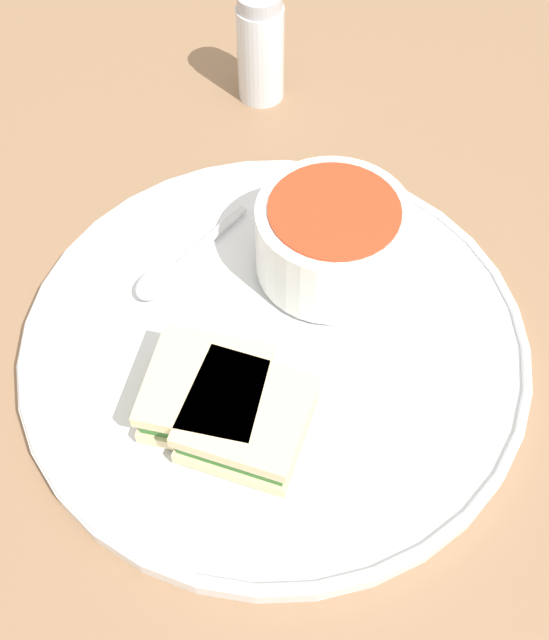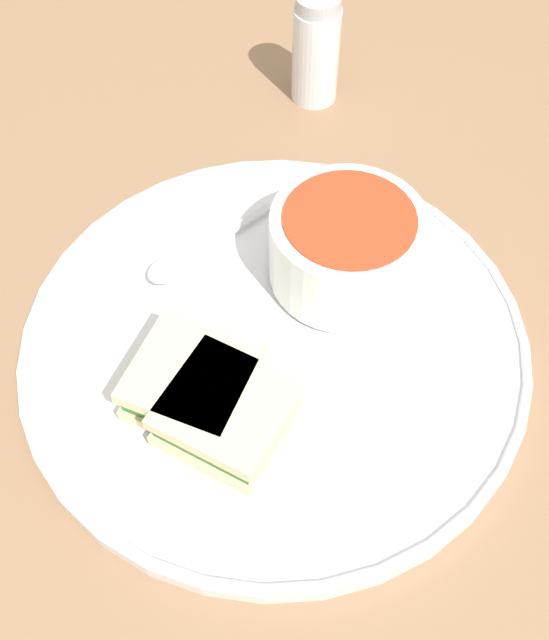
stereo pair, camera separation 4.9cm
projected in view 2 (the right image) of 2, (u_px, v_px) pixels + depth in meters
name	position (u px, v px, depth m)	size (l,w,h in m)	color
ground_plane	(274.00, 348.00, 0.52)	(2.40, 2.40, 0.00)	#8E6B4C
plate	(274.00, 340.00, 0.51)	(0.35, 0.35, 0.02)	white
soup_bowl	(346.00, 246.00, 0.51)	(0.11, 0.11, 0.06)	white
spoon	(179.00, 262.00, 0.54)	(0.11, 0.03, 0.01)	silver
sandwich_half_near	(193.00, 382.00, 0.47)	(0.10, 0.10, 0.03)	beige
sandwich_half_far	(227.00, 413.00, 0.45)	(0.10, 0.10, 0.03)	beige
salt_shaker	(316.00, 50.00, 0.64)	(0.04, 0.04, 0.10)	silver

